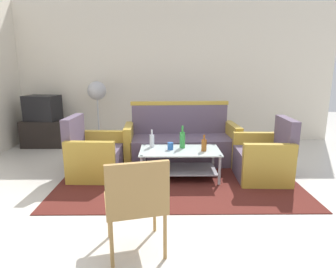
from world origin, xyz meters
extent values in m
plane|color=beige|center=(0.00, 0.00, 0.00)|extent=(14.00, 14.00, 0.00)
cube|color=silver|center=(0.00, 3.06, 1.40)|extent=(6.52, 0.12, 2.80)
cube|color=#511E19|center=(-0.04, 0.84, 0.01)|extent=(3.20, 2.18, 0.01)
cube|color=#5B4C60|center=(0.05, 1.48, 0.22)|extent=(1.63, 0.78, 0.42)
cube|color=#5B4C60|center=(0.03, 1.80, 0.67)|extent=(1.60, 0.22, 0.48)
cube|color=#B79333|center=(0.89, 1.52, 0.32)|extent=(0.15, 0.70, 0.62)
cube|color=#B79333|center=(-0.79, 1.44, 0.32)|extent=(0.15, 0.70, 0.62)
cube|color=#B79333|center=(0.03, 1.80, 0.94)|extent=(1.64, 0.18, 0.06)
cube|color=#5B4C60|center=(-1.18, 0.90, 0.21)|extent=(0.69, 0.63, 0.40)
cube|color=#5B4C60|center=(-1.49, 0.92, 0.64)|extent=(0.15, 0.60, 0.45)
cube|color=#B79333|center=(-1.17, 1.23, 0.30)|extent=(0.66, 0.13, 0.58)
cube|color=#B79333|center=(-1.20, 0.57, 0.30)|extent=(0.66, 0.13, 0.58)
cube|color=#5B4C60|center=(1.11, 0.76, 0.21)|extent=(0.68, 0.62, 0.40)
cube|color=#5B4C60|center=(1.42, 0.75, 0.64)|extent=(0.14, 0.60, 0.45)
cube|color=#B79333|center=(1.10, 0.43, 0.30)|extent=(0.66, 0.13, 0.58)
cube|color=#B79333|center=(1.13, 1.09, 0.30)|extent=(0.66, 0.13, 0.58)
cube|color=silver|center=(-0.01, 0.80, 0.40)|extent=(1.10, 0.60, 0.02)
cube|color=#9E9EA5|center=(-0.01, 0.80, 0.13)|extent=(1.00, 0.52, 0.02)
cylinder|color=#9E9EA5|center=(-0.52, 1.06, 0.21)|extent=(0.04, 0.04, 0.40)
cylinder|color=#9E9EA5|center=(0.50, 1.06, 0.21)|extent=(0.04, 0.04, 0.40)
cylinder|color=#9E9EA5|center=(-0.52, 0.54, 0.21)|extent=(0.04, 0.04, 0.40)
cylinder|color=#9E9EA5|center=(0.50, 0.54, 0.21)|extent=(0.04, 0.04, 0.40)
cylinder|color=#2D8C38|center=(0.03, 0.90, 0.52)|extent=(0.08, 0.08, 0.22)
cylinder|color=#2D8C38|center=(0.03, 0.90, 0.68)|extent=(0.03, 0.03, 0.10)
cylinder|color=silver|center=(-0.40, 0.95, 0.50)|extent=(0.07, 0.07, 0.18)
cylinder|color=silver|center=(-0.40, 0.95, 0.63)|extent=(0.03, 0.03, 0.08)
cylinder|color=brown|center=(0.31, 0.74, 0.49)|extent=(0.07, 0.07, 0.16)
cylinder|color=brown|center=(0.31, 0.74, 0.60)|extent=(0.03, 0.03, 0.07)
cylinder|color=#2659A5|center=(-0.14, 0.82, 0.46)|extent=(0.08, 0.08, 0.10)
cube|color=black|center=(-2.59, 2.55, 0.26)|extent=(0.80, 0.50, 0.52)
cube|color=black|center=(-2.59, 2.55, 0.76)|extent=(0.66, 0.53, 0.48)
cube|color=black|center=(-2.56, 2.77, 0.76)|extent=(0.51, 0.09, 0.36)
cylinder|color=#2D2D33|center=(-1.54, 2.60, 0.01)|extent=(0.32, 0.32, 0.03)
cylinder|color=#B2B2B7|center=(-1.54, 2.60, 0.51)|extent=(0.03, 0.03, 0.95)
sphere|color=#B2B2B7|center=(-1.54, 2.60, 1.09)|extent=(0.36, 0.36, 0.36)
cube|color=#AD844C|center=(-0.47, -0.80, 0.42)|extent=(0.58, 0.58, 0.04)
cube|color=#AD844C|center=(-0.42, -1.02, 0.64)|extent=(0.48, 0.15, 0.40)
cylinder|color=#AD844C|center=(-0.72, -0.65, 0.21)|extent=(0.03, 0.03, 0.42)
cylinder|color=#AD844C|center=(-0.31, -0.55, 0.21)|extent=(0.03, 0.03, 0.42)
cylinder|color=#AD844C|center=(-0.62, -1.06, 0.21)|extent=(0.03, 0.03, 0.42)
cylinder|color=#AD844C|center=(-0.21, -0.96, 0.21)|extent=(0.03, 0.03, 0.42)
camera|label=1|loc=(-0.21, -3.00, 1.51)|focal=30.61mm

